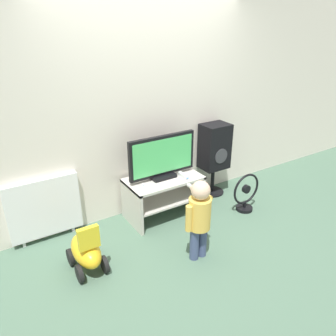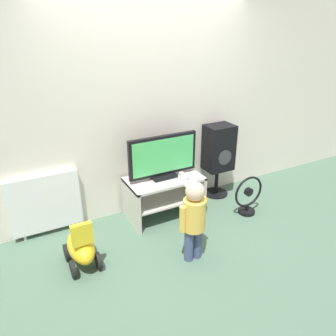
{
  "view_description": "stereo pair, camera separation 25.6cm",
  "coord_description": "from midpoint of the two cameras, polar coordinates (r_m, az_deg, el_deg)",
  "views": [
    {
      "loc": [
        -1.84,
        -2.76,
        2.22
      ],
      "look_at": [
        0.0,
        0.15,
        0.68
      ],
      "focal_mm": 35.0,
      "sensor_mm": 36.0,
      "label": 1
    },
    {
      "loc": [
        -1.62,
        -2.89,
        2.22
      ],
      "look_at": [
        0.0,
        0.15,
        0.68
      ],
      "focal_mm": 35.0,
      "sensor_mm": 36.0,
      "label": 2
    }
  ],
  "objects": [
    {
      "name": "floor_fan",
      "position": [
        4.24,
        15.46,
        -4.91
      ],
      "size": [
        0.41,
        0.21,
        0.51
      ],
      "color": "black",
      "rests_on": "ground_plane"
    },
    {
      "name": "remote_primary",
      "position": [
        3.72,
        -2.52,
        -3.13
      ],
      "size": [
        0.1,
        0.13,
        0.03
      ],
      "color": "white",
      "rests_on": "tv_stand"
    },
    {
      "name": "game_console",
      "position": [
        3.92,
        4.67,
        -1.46
      ],
      "size": [
        0.05,
        0.18,
        0.05
      ],
      "color": "white",
      "rests_on": "tv_stand"
    },
    {
      "name": "child",
      "position": [
        3.23,
        6.81,
        -8.12
      ],
      "size": [
        0.33,
        0.49,
        0.87
      ],
      "color": "#3F4C72",
      "rests_on": "ground_plane"
    },
    {
      "name": "radiator",
      "position": [
        3.83,
        -18.85,
        -5.83
      ],
      "size": [
        0.77,
        0.08,
        0.73
      ],
      "color": "white",
      "rests_on": "ground_plane"
    },
    {
      "name": "ride_on_toy",
      "position": [
        3.37,
        -12.76,
        -13.34
      ],
      "size": [
        0.29,
        0.51,
        0.55
      ],
      "color": "gold",
      "rests_on": "ground_plane"
    },
    {
      "name": "television",
      "position": [
        3.84,
        1.03,
        1.84
      ],
      "size": [
        0.86,
        0.2,
        0.52
      ],
      "color": "black",
      "rests_on": "tv_stand"
    },
    {
      "name": "tv_stand",
      "position": [
        4.01,
        1.15,
        -4.09
      ],
      "size": [
        0.91,
        0.51,
        0.51
      ],
      "color": "beige",
      "rests_on": "ground_plane"
    },
    {
      "name": "speaker_tower",
      "position": [
        4.44,
        10.45,
        3.13
      ],
      "size": [
        0.37,
        0.33,
        1.0
      ],
      "color": "black",
      "rests_on": "ground_plane"
    },
    {
      "name": "wall_back",
      "position": [
        3.94,
        -1.15,
        10.52
      ],
      "size": [
        10.0,
        0.06,
        2.6
      ],
      "color": "silver",
      "rests_on": "ground_plane"
    },
    {
      "name": "ground_plane",
      "position": [
        3.99,
        2.92,
        -9.83
      ],
      "size": [
        16.0,
        16.0,
        0.0
      ],
      "primitive_type": "plane",
      "color": "#4C6B56"
    }
  ]
}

